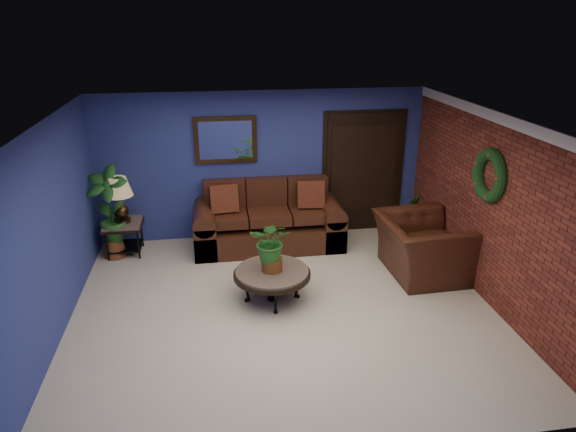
{
  "coord_description": "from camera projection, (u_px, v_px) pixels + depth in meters",
  "views": [
    {
      "loc": [
        -0.84,
        -5.81,
        3.66
      ],
      "look_at": [
        0.14,
        0.55,
        1.09
      ],
      "focal_mm": 32.0,
      "sensor_mm": 36.0,
      "label": 1
    }
  ],
  "objects": [
    {
      "name": "wall_back",
      "position": [
        262.0,
        166.0,
        8.64
      ],
      "size": [
        5.5,
        0.04,
        2.5
      ],
      "primitive_type": "cube",
      "color": "navy",
      "rests_on": "ground"
    },
    {
      "name": "sofa",
      "position": [
        268.0,
        223.0,
        8.6
      ],
      "size": [
        2.44,
        1.05,
        1.1
      ],
      "color": "#432013",
      "rests_on": "ground"
    },
    {
      "name": "wreath",
      "position": [
        490.0,
        175.0,
        6.6
      ],
      "size": [
        0.16,
        0.72,
        0.72
      ],
      "primitive_type": "torus",
      "rotation": [
        0.0,
        1.57,
        0.0
      ],
      "color": "black",
      "rests_on": "wall_right_brick"
    },
    {
      "name": "end_table",
      "position": [
        124.0,
        229.0,
        8.21
      ],
      "size": [
        0.6,
        0.6,
        0.55
      ],
      "color": "#534E48",
      "rests_on": "ground"
    },
    {
      "name": "floor_plant",
      "position": [
        407.0,
        218.0,
        8.59
      ],
      "size": [
        0.4,
        0.33,
        0.86
      ],
      "color": "brown",
      "rests_on": "ground"
    },
    {
      "name": "tall_plant",
      "position": [
        110.0,
        210.0,
        7.96
      ],
      "size": [
        0.76,
        0.63,
        1.49
      ],
      "color": "brown",
      "rests_on": "ground"
    },
    {
      "name": "side_chair",
      "position": [
        273.0,
        213.0,
        8.57
      ],
      "size": [
        0.47,
        0.47,
        0.95
      ],
      "rotation": [
        0.0,
        0.0,
        -0.17
      ],
      "color": "#503216",
      "rests_on": "ground"
    },
    {
      "name": "floor",
      "position": [
        284.0,
        308.0,
        6.81
      ],
      "size": [
        5.5,
        5.5,
        0.0
      ],
      "primitive_type": "plane",
      "color": "beige",
      "rests_on": "ground"
    },
    {
      "name": "table_lamp",
      "position": [
        119.0,
        194.0,
        7.99
      ],
      "size": [
        0.43,
        0.43,
        0.72
      ],
      "color": "#402A14",
      "rests_on": "end_table"
    },
    {
      "name": "closet_door",
      "position": [
        363.0,
        173.0,
        8.93
      ],
      "size": [
        1.44,
        0.06,
        2.18
      ],
      "primitive_type": "cube",
      "color": "black",
      "rests_on": "wall_back"
    },
    {
      "name": "wall_right_brick",
      "position": [
        491.0,
        209.0,
        6.73
      ],
      "size": [
        0.04,
        5.0,
        2.5
      ],
      "primitive_type": "cube",
      "color": "maroon",
      "rests_on": "ground"
    },
    {
      "name": "wall_mirror",
      "position": [
        226.0,
        140.0,
        8.35
      ],
      "size": [
        1.02,
        0.06,
        0.77
      ],
      "primitive_type": "cube",
      "color": "#402A14",
      "rests_on": "wall_back"
    },
    {
      "name": "ceiling",
      "position": [
        283.0,
        120.0,
        5.88
      ],
      "size": [
        5.5,
        5.0,
        0.02
      ],
      "primitive_type": "cube",
      "color": "silver",
      "rests_on": "wall_back"
    },
    {
      "name": "wall_left",
      "position": [
        50.0,
        235.0,
        5.96
      ],
      "size": [
        0.04,
        5.0,
        2.5
      ],
      "primitive_type": "cube",
      "color": "navy",
      "rests_on": "ground"
    },
    {
      "name": "crown_molding",
      "position": [
        503.0,
        120.0,
        6.29
      ],
      "size": [
        0.03,
        5.0,
        0.14
      ],
      "primitive_type": "cube",
      "color": "white",
      "rests_on": "wall_right_brick"
    },
    {
      "name": "armchair",
      "position": [
        421.0,
        247.0,
        7.58
      ],
      "size": [
        1.2,
        1.36,
        0.86
      ],
      "primitive_type": "imported",
      "rotation": [
        0.0,
        0.0,
        1.6
      ],
      "color": "#432013",
      "rests_on": "ground"
    },
    {
      "name": "coffee_plant",
      "position": [
        272.0,
        243.0,
        6.71
      ],
      "size": [
        0.65,
        0.6,
        0.72
      ],
      "color": "brown",
      "rests_on": "coffee_table"
    },
    {
      "name": "coffee_table",
      "position": [
        272.0,
        274.0,
        6.87
      ],
      "size": [
        1.04,
        1.04,
        0.45
      ],
      "rotation": [
        0.0,
        0.0,
        -0.33
      ],
      "color": "#534E48",
      "rests_on": "ground"
    }
  ]
}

